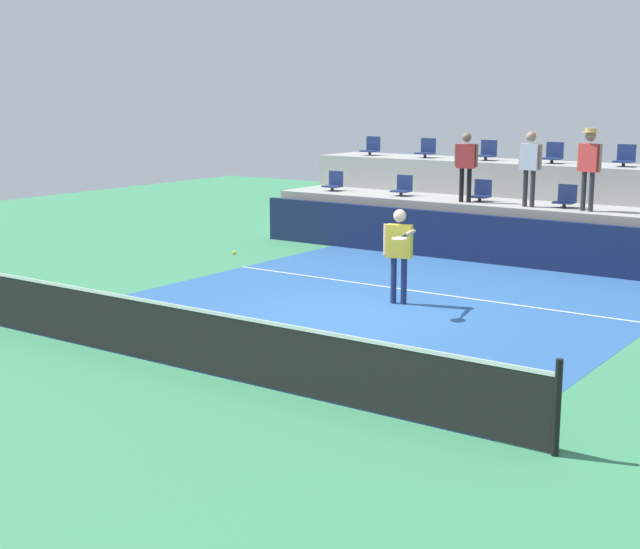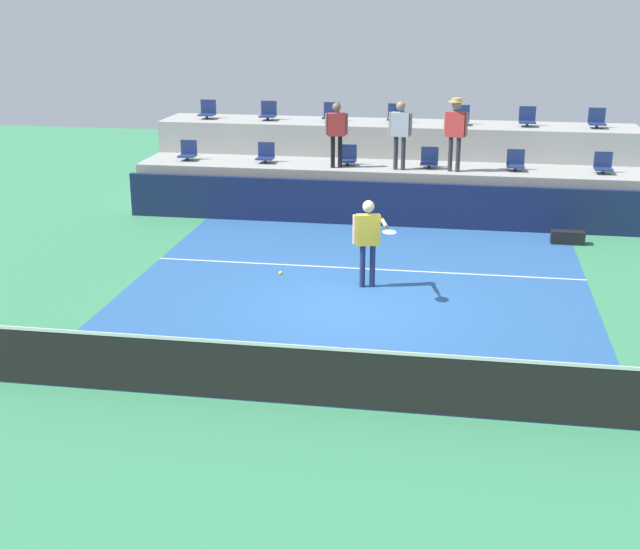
% 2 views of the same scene
% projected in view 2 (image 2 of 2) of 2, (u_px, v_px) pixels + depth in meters
% --- Properties ---
extents(ground_plane, '(40.00, 40.00, 0.00)m').
position_uv_depth(ground_plane, '(350.00, 308.00, 16.03)').
color(ground_plane, '#388456').
extents(court_inner_paint, '(9.00, 10.00, 0.01)m').
position_uv_depth(court_inner_paint, '(357.00, 291.00, 16.97)').
color(court_inner_paint, '#285693').
rests_on(court_inner_paint, ground_plane).
extents(court_service_line, '(9.00, 0.06, 0.00)m').
position_uv_depth(court_service_line, '(365.00, 269.00, 18.28)').
color(court_service_line, white).
rests_on(court_service_line, ground_plane).
extents(tennis_net, '(10.48, 0.08, 1.07)m').
position_uv_depth(tennis_net, '(312.00, 374.00, 12.13)').
color(tennis_net, black).
rests_on(tennis_net, ground_plane).
extents(sponsor_backboard, '(13.00, 0.16, 1.10)m').
position_uv_depth(sponsor_backboard, '(382.00, 204.00, 21.48)').
color(sponsor_backboard, '#141E42').
rests_on(sponsor_backboard, ground_plane).
extents(seating_tier_lower, '(13.00, 1.80, 1.25)m').
position_uv_depth(seating_tier_lower, '(387.00, 189.00, 22.68)').
color(seating_tier_lower, '#9E9E99').
rests_on(seating_tier_lower, ground_plane).
extents(seating_tier_upper, '(13.00, 1.80, 2.10)m').
position_uv_depth(seating_tier_upper, '(394.00, 161.00, 24.23)').
color(seating_tier_upper, '#9E9E99').
rests_on(seating_tier_upper, ground_plane).
extents(stadium_chair_lower_far_left, '(0.44, 0.40, 0.52)m').
position_uv_depth(stadium_chair_lower_far_left, '(188.00, 152.00, 23.19)').
color(stadium_chair_lower_far_left, '#2D2D33').
rests_on(stadium_chair_lower_far_left, seating_tier_lower).
extents(stadium_chair_lower_left, '(0.44, 0.40, 0.52)m').
position_uv_depth(stadium_chair_lower_left, '(266.00, 154.00, 22.86)').
color(stadium_chair_lower_left, '#2D2D33').
rests_on(stadium_chair_lower_left, seating_tier_lower).
extents(stadium_chair_lower_mid_left, '(0.44, 0.40, 0.52)m').
position_uv_depth(stadium_chair_lower_mid_left, '(348.00, 157.00, 22.52)').
color(stadium_chair_lower_mid_left, '#2D2D33').
rests_on(stadium_chair_lower_mid_left, seating_tier_lower).
extents(stadium_chair_lower_mid_right, '(0.44, 0.40, 0.52)m').
position_uv_depth(stadium_chair_lower_mid_right, '(429.00, 159.00, 22.19)').
color(stadium_chair_lower_mid_right, '#2D2D33').
rests_on(stadium_chair_lower_mid_right, seating_tier_lower).
extents(stadium_chair_lower_right, '(0.44, 0.40, 0.52)m').
position_uv_depth(stadium_chair_lower_right, '(516.00, 162.00, 21.85)').
color(stadium_chair_lower_right, '#2D2D33').
rests_on(stadium_chair_lower_right, seating_tier_lower).
extents(stadium_chair_lower_far_right, '(0.44, 0.40, 0.52)m').
position_uv_depth(stadium_chair_lower_far_right, '(603.00, 165.00, 21.52)').
color(stadium_chair_lower_far_right, '#2D2D33').
rests_on(stadium_chair_lower_far_right, seating_tier_lower).
extents(stadium_chair_upper_far_left, '(0.44, 0.40, 0.52)m').
position_uv_depth(stadium_chair_upper_far_left, '(208.00, 111.00, 24.61)').
color(stadium_chair_upper_far_left, '#2D2D33').
rests_on(stadium_chair_upper_far_left, seating_tier_upper).
extents(stadium_chair_upper_left, '(0.44, 0.40, 0.52)m').
position_uv_depth(stadium_chair_upper_left, '(268.00, 112.00, 24.33)').
color(stadium_chair_upper_left, '#2D2D33').
rests_on(stadium_chair_upper_left, seating_tier_upper).
extents(stadium_chair_upper_mid_left, '(0.44, 0.40, 0.52)m').
position_uv_depth(stadium_chair_upper_mid_left, '(331.00, 114.00, 24.05)').
color(stadium_chair_upper_mid_left, '#2D2D33').
rests_on(stadium_chair_upper_mid_left, seating_tier_upper).
extents(stadium_chair_upper_center, '(0.44, 0.40, 0.52)m').
position_uv_depth(stadium_chair_upper_center, '(396.00, 115.00, 23.77)').
color(stadium_chair_upper_center, '#2D2D33').
rests_on(stadium_chair_upper_center, seating_tier_upper).
extents(stadium_chair_upper_mid_right, '(0.44, 0.40, 0.52)m').
position_uv_depth(stadium_chair_upper_mid_right, '(461.00, 117.00, 23.49)').
color(stadium_chair_upper_mid_right, '#2D2D33').
rests_on(stadium_chair_upper_mid_right, seating_tier_upper).
extents(stadium_chair_upper_right, '(0.44, 0.40, 0.52)m').
position_uv_depth(stadium_chair_upper_right, '(527.00, 118.00, 23.22)').
color(stadium_chair_upper_right, '#2D2D33').
rests_on(stadium_chair_upper_right, seating_tier_upper).
extents(stadium_chair_upper_far_right, '(0.44, 0.40, 0.52)m').
position_uv_depth(stadium_chair_upper_far_right, '(597.00, 120.00, 22.94)').
color(stadium_chair_upper_far_right, '#2D2D33').
rests_on(stadium_chair_upper_far_right, seating_tier_upper).
extents(tennis_player, '(0.95, 1.16, 1.75)m').
position_uv_depth(tennis_player, '(369.00, 235.00, 16.84)').
color(tennis_player, navy).
rests_on(tennis_player, ground_plane).
extents(spectator_in_grey, '(0.58, 0.26, 1.65)m').
position_uv_depth(spectator_in_grey, '(337.00, 129.00, 21.95)').
color(spectator_in_grey, black).
rests_on(spectator_in_grey, seating_tier_lower).
extents(spectator_in_white, '(0.60, 0.26, 1.71)m').
position_uv_depth(spectator_in_white, '(400.00, 129.00, 21.69)').
color(spectator_in_white, '#2D2D33').
rests_on(spectator_in_white, seating_tier_lower).
extents(spectator_with_hat, '(0.61, 0.51, 1.82)m').
position_uv_depth(spectator_with_hat, '(456.00, 126.00, 21.45)').
color(spectator_with_hat, '#2D2D33').
rests_on(spectator_with_hat, seating_tier_lower).
extents(tennis_ball, '(0.07, 0.07, 0.07)m').
position_uv_depth(tennis_ball, '(281.00, 273.00, 13.73)').
color(tennis_ball, '#CCE033').
extents(equipment_bag, '(0.76, 0.28, 0.30)m').
position_uv_depth(equipment_bag, '(568.00, 237.00, 20.07)').
color(equipment_bag, black).
rests_on(equipment_bag, ground_plane).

